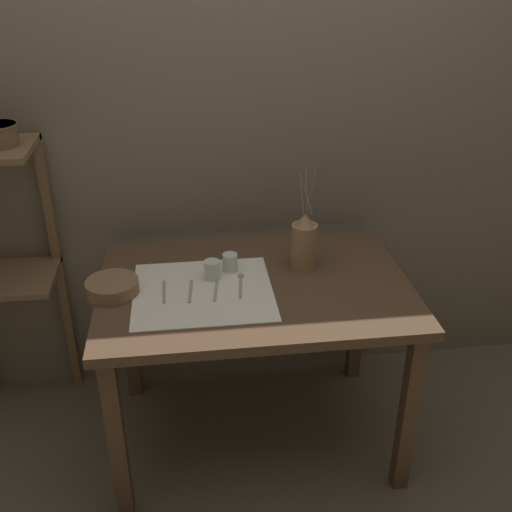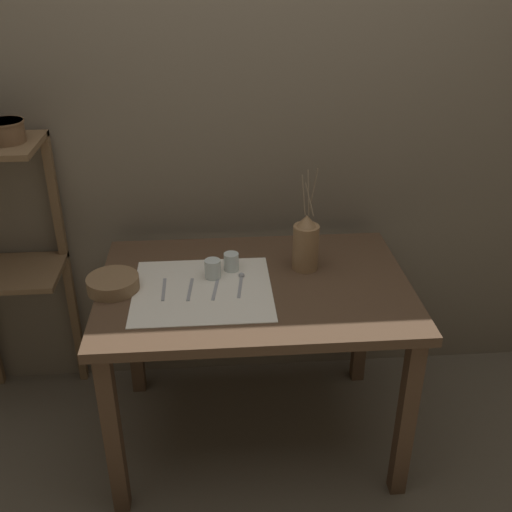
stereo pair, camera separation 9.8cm
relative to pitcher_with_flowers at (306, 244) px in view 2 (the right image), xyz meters
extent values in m
plane|color=brown|center=(-0.21, -0.11, -0.89)|extent=(12.00, 12.00, 0.00)
cube|color=#6B5E4C|center=(-0.21, 0.42, 0.31)|extent=(7.00, 0.06, 2.40)
cube|color=#4C3523|center=(-0.21, -0.11, -0.13)|extent=(1.21, 0.83, 0.04)
cube|color=#4C3523|center=(-0.76, -0.46, -0.52)|extent=(0.06, 0.06, 0.74)
cube|color=#4C3523|center=(0.33, -0.46, -0.52)|extent=(0.06, 0.06, 0.74)
cube|color=#4C3523|center=(-0.76, 0.25, -0.52)|extent=(0.06, 0.06, 0.74)
cube|color=#4C3523|center=(0.33, 0.25, -0.52)|extent=(0.06, 0.06, 0.74)
cube|color=brown|center=(-1.26, 0.20, -0.19)|extent=(0.45, 0.34, 0.02)
cube|color=brown|center=(-1.05, 0.35, -0.25)|extent=(0.04, 0.04, 1.28)
cube|color=silver|center=(-0.42, -0.14, -0.11)|extent=(0.53, 0.49, 0.00)
cylinder|color=olive|center=(0.00, 0.00, -0.02)|extent=(0.10, 0.10, 0.19)
cone|color=olive|center=(0.00, 0.00, 0.10)|extent=(0.08, 0.08, 0.05)
cylinder|color=#847056|center=(0.00, 0.01, 0.22)|extent=(0.01, 0.02, 0.18)
cylinder|color=#847056|center=(0.01, -0.01, 0.19)|extent=(0.04, 0.04, 0.13)
cylinder|color=#847056|center=(0.02, -0.01, 0.23)|extent=(0.02, 0.05, 0.20)
cylinder|color=#847056|center=(-0.02, 0.01, 0.21)|extent=(0.02, 0.02, 0.16)
cylinder|color=brown|center=(-0.76, -0.11, -0.08)|extent=(0.20, 0.20, 0.05)
cylinder|color=silver|center=(-0.38, -0.05, -0.07)|extent=(0.06, 0.06, 0.08)
cylinder|color=silver|center=(-0.30, 0.00, -0.07)|extent=(0.06, 0.06, 0.07)
cube|color=#939399|center=(-0.56, -0.14, -0.11)|extent=(0.01, 0.16, 0.00)
cube|color=#939399|center=(-0.46, -0.14, -0.11)|extent=(0.03, 0.16, 0.00)
cube|color=#939399|center=(-0.37, -0.15, -0.11)|extent=(0.03, 0.16, 0.00)
cube|color=#939399|center=(-0.27, -0.14, -0.11)|extent=(0.03, 0.16, 0.00)
sphere|color=#939399|center=(-0.26, -0.06, -0.10)|extent=(0.02, 0.02, 0.02)
cylinder|color=brown|center=(-1.15, 0.20, 0.43)|extent=(0.15, 0.15, 0.08)
cylinder|color=brown|center=(-1.15, 0.20, 0.47)|extent=(0.16, 0.16, 0.01)
camera|label=1|loc=(-0.46, -2.11, 1.07)|focal=42.00mm
camera|label=2|loc=(-0.37, -2.12, 1.07)|focal=42.00mm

